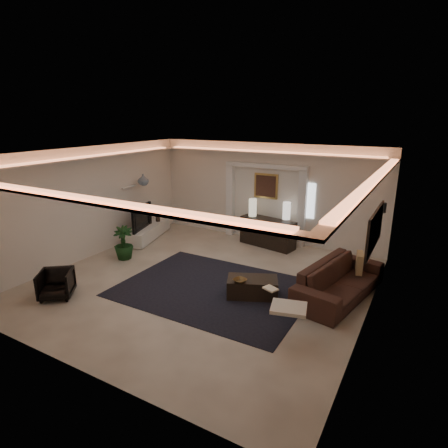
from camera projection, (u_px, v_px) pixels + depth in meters
The scene contains 33 objects.
floor at pixel (204, 282), 8.49m from camera, with size 7.00×7.00×0.00m, color beige.
ceiling at pixel (201, 153), 7.67m from camera, with size 7.00×7.00×0.00m, color white.
wall_back at pixel (266, 193), 11.00m from camera, with size 7.00×7.00×0.00m, color beige.
wall_front at pixel (67, 281), 5.16m from camera, with size 7.00×7.00×0.00m, color beige.
wall_left at pixel (90, 203), 9.73m from camera, with size 7.00×7.00×0.00m, color beige.
wall_right at pixel (373, 248), 6.43m from camera, with size 7.00×7.00×0.00m, color beige.
cove_soffit at pixel (202, 167), 7.75m from camera, with size 7.00×7.00×0.04m, color silver.
daylight_slit at pixel (310, 201), 10.38m from camera, with size 0.25×0.03×1.00m, color white.
area_rug at pixel (214, 289), 8.13m from camera, with size 4.00×3.00×0.01m, color black.
pilaster_left at pixel (230, 200), 11.56m from camera, with size 0.22×0.20×2.20m, color silver.
pilaster_right at pixel (302, 209), 10.48m from camera, with size 0.22×0.20×2.20m, color silver.
alcove_header at pixel (266, 166), 10.69m from camera, with size 2.52×0.20×0.12m, color silver.
painting_frame at pixel (266, 186), 10.92m from camera, with size 0.74×0.04×0.74m, color tan.
painting_canvas at pixel (266, 186), 10.90m from camera, with size 0.62×0.02×0.62m, color #4C2D1E.
art_panel_frame at pixel (375, 229), 6.62m from camera, with size 0.04×1.64×0.74m, color black.
art_panel_gold at pixel (374, 229), 6.63m from camera, with size 0.02×1.50×0.62m, color tan.
wall_sconce at pixel (383, 208), 8.26m from camera, with size 0.12×0.12×0.22m, color black.
wall_niche at pixel (129, 187), 10.81m from camera, with size 0.10×0.55×0.04m, color silver.
console at pixel (268, 233), 10.70m from camera, with size 1.62×0.51×0.81m, color black.
lamp_left at pixel (253, 207), 10.84m from camera, with size 0.23×0.23×0.51m, color beige.
lamp_right at pixel (287, 209), 10.50m from camera, with size 0.22×0.22×0.49m, color white.
media_ledge at pixel (149, 231), 11.44m from camera, with size 0.53×2.12×0.40m, color silver.
tv at pixel (138, 216), 10.90m from camera, with size 0.16×1.22×0.70m, color black.
figurine at pixel (158, 215), 11.69m from camera, with size 0.13×0.13×0.36m, color #3C2B21.
ginger_jar at pixel (143, 180), 10.88m from camera, with size 0.32×0.32×0.33m, color slate.
plant at pixel (123, 243), 9.72m from camera, with size 0.49×0.49×0.88m, color black.
sofa at pixel (340, 281), 7.69m from camera, with size 0.98×2.50×0.73m, color #513326.
throw_blanket at pixel (289, 308), 6.23m from camera, with size 0.59×0.48×0.06m, color white.
throw_pillow at pixel (359, 263), 8.13m from camera, with size 0.13×0.44×0.44m, color #A38453.
coffee_table at pixel (252, 287), 7.76m from camera, with size 1.04×0.57×0.39m, color black.
bowl at pixel (240, 280), 7.53m from camera, with size 0.27×0.27×0.07m, color #4A3519.
magazine at pixel (271, 288), 7.22m from camera, with size 0.27×0.20×0.03m, color beige.
armchair at pixel (56, 284), 7.69m from camera, with size 0.63×0.65×0.59m, color black.
Camera 1 is at (4.23, -6.53, 3.67)m, focal length 29.76 mm.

